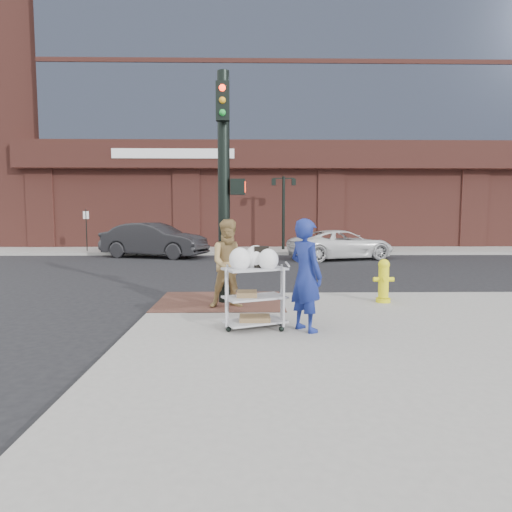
{
  "coord_description": "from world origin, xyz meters",
  "views": [
    {
      "loc": [
        0.02,
        -9.24,
        2.12
      ],
      "look_at": [
        0.19,
        0.09,
        1.25
      ],
      "focal_mm": 32.0,
      "sensor_mm": 36.0,
      "label": 1
    }
  ],
  "objects_px": {
    "lamp_post": "(284,205)",
    "traffic_signal_pole": "(225,181)",
    "woman_blue": "(306,275)",
    "minivan_white": "(341,245)",
    "fire_hydrant": "(384,280)",
    "utility_cart": "(255,292)",
    "sedan_dark": "(154,240)",
    "pedestrian_tan": "(230,264)"
  },
  "relations": [
    {
      "from": "lamp_post",
      "to": "traffic_signal_pole",
      "type": "height_order",
      "value": "traffic_signal_pole"
    },
    {
      "from": "woman_blue",
      "to": "minivan_white",
      "type": "xyz_separation_m",
      "value": [
        3.39,
        13.55,
        -0.41
      ]
    },
    {
      "from": "traffic_signal_pole",
      "to": "fire_hydrant",
      "type": "bearing_deg",
      "value": -0.46
    },
    {
      "from": "fire_hydrant",
      "to": "utility_cart",
      "type": "bearing_deg",
      "value": -141.63
    },
    {
      "from": "sedan_dark",
      "to": "minivan_white",
      "type": "bearing_deg",
      "value": -78.41
    },
    {
      "from": "pedestrian_tan",
      "to": "lamp_post",
      "type": "bearing_deg",
      "value": 70.68
    },
    {
      "from": "woman_blue",
      "to": "traffic_signal_pole",
      "type": "bearing_deg",
      "value": -3.83
    },
    {
      "from": "traffic_signal_pole",
      "to": "fire_hydrant",
      "type": "relative_size",
      "value": 5.16
    },
    {
      "from": "lamp_post",
      "to": "minivan_white",
      "type": "relative_size",
      "value": 0.81
    },
    {
      "from": "sedan_dark",
      "to": "traffic_signal_pole",
      "type": "bearing_deg",
      "value": -143.21
    },
    {
      "from": "traffic_signal_pole",
      "to": "minivan_white",
      "type": "height_order",
      "value": "traffic_signal_pole"
    },
    {
      "from": "lamp_post",
      "to": "minivan_white",
      "type": "xyz_separation_m",
      "value": [
        2.38,
        -4.16,
        -1.94
      ]
    },
    {
      "from": "fire_hydrant",
      "to": "pedestrian_tan",
      "type": "bearing_deg",
      "value": -171.33
    },
    {
      "from": "lamp_post",
      "to": "minivan_white",
      "type": "distance_m",
      "value": 5.17
    },
    {
      "from": "sedan_dark",
      "to": "minivan_white",
      "type": "xyz_separation_m",
      "value": [
        8.9,
        -1.06,
        -0.16
      ]
    },
    {
      "from": "minivan_white",
      "to": "fire_hydrant",
      "type": "height_order",
      "value": "minivan_white"
    },
    {
      "from": "lamp_post",
      "to": "sedan_dark",
      "type": "relative_size",
      "value": 0.78
    },
    {
      "from": "woman_blue",
      "to": "utility_cart",
      "type": "xyz_separation_m",
      "value": [
        -0.85,
        0.15,
        -0.3
      ]
    },
    {
      "from": "minivan_white",
      "to": "utility_cart",
      "type": "distance_m",
      "value": 14.05
    },
    {
      "from": "traffic_signal_pole",
      "to": "woman_blue",
      "type": "height_order",
      "value": "traffic_signal_pole"
    },
    {
      "from": "traffic_signal_pole",
      "to": "sedan_dark",
      "type": "height_order",
      "value": "traffic_signal_pole"
    },
    {
      "from": "pedestrian_tan",
      "to": "sedan_dark",
      "type": "distance_m",
      "value": 13.34
    },
    {
      "from": "minivan_white",
      "to": "lamp_post",
      "type": "bearing_deg",
      "value": 11.83
    },
    {
      "from": "lamp_post",
      "to": "sedan_dark",
      "type": "height_order",
      "value": "lamp_post"
    },
    {
      "from": "utility_cart",
      "to": "lamp_post",
      "type": "bearing_deg",
      "value": 83.94
    },
    {
      "from": "lamp_post",
      "to": "traffic_signal_pole",
      "type": "relative_size",
      "value": 0.8
    },
    {
      "from": "fire_hydrant",
      "to": "minivan_white",
      "type": "bearing_deg",
      "value": 83.1
    },
    {
      "from": "pedestrian_tan",
      "to": "utility_cart",
      "type": "relative_size",
      "value": 1.31
    },
    {
      "from": "sedan_dark",
      "to": "utility_cart",
      "type": "xyz_separation_m",
      "value": [
        4.65,
        -14.45,
        -0.05
      ]
    },
    {
      "from": "minivan_white",
      "to": "woman_blue",
      "type": "bearing_deg",
      "value": 147.94
    },
    {
      "from": "pedestrian_tan",
      "to": "woman_blue",
      "type": "bearing_deg",
      "value": -66.27
    },
    {
      "from": "pedestrian_tan",
      "to": "minivan_white",
      "type": "bearing_deg",
      "value": 56.98
    },
    {
      "from": "minivan_white",
      "to": "fire_hydrant",
      "type": "bearing_deg",
      "value": 155.11
    },
    {
      "from": "lamp_post",
      "to": "fire_hydrant",
      "type": "relative_size",
      "value": 4.13
    },
    {
      "from": "fire_hydrant",
      "to": "traffic_signal_pole",
      "type": "bearing_deg",
      "value": 179.54
    },
    {
      "from": "woman_blue",
      "to": "sedan_dark",
      "type": "distance_m",
      "value": 15.61
    },
    {
      "from": "traffic_signal_pole",
      "to": "utility_cart",
      "type": "bearing_deg",
      "value": -75.24
    },
    {
      "from": "woman_blue",
      "to": "fire_hydrant",
      "type": "bearing_deg",
      "value": -74.37
    },
    {
      "from": "lamp_post",
      "to": "fire_hydrant",
      "type": "xyz_separation_m",
      "value": [
        1.04,
        -15.26,
        -1.97
      ]
    },
    {
      "from": "utility_cart",
      "to": "traffic_signal_pole",
      "type": "bearing_deg",
      "value": 104.76
    },
    {
      "from": "traffic_signal_pole",
      "to": "fire_hydrant",
      "type": "xyz_separation_m",
      "value": [
        3.52,
        -0.03,
        -2.19
      ]
    },
    {
      "from": "lamp_post",
      "to": "minivan_white",
      "type": "bearing_deg",
      "value": -60.19
    }
  ]
}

